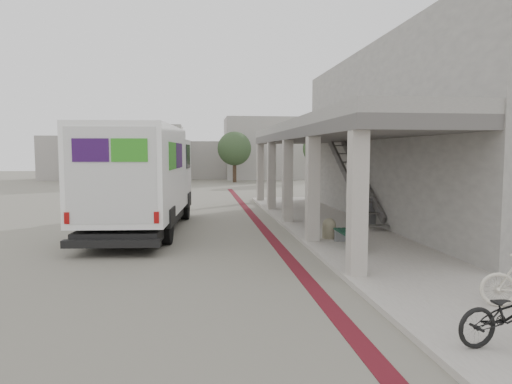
{
  "coord_description": "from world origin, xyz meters",
  "views": [
    {
      "loc": [
        -1.37,
        -13.14,
        2.85
      ],
      "look_at": [
        0.41,
        1.05,
        1.6
      ],
      "focal_mm": 32.0,
      "sensor_mm": 36.0,
      "label": 1
    }
  ],
  "objects": [
    {
      "name": "distant_backdrop",
      "position": [
        -2.84,
        35.89,
        2.7
      ],
      "size": [
        28.0,
        10.0,
        6.5
      ],
      "color": "gray",
      "rests_on": "ground"
    },
    {
      "name": "utility_cabinet",
      "position": [
        5.0,
        3.38,
        0.61
      ],
      "size": [
        0.46,
        0.6,
        0.99
      ],
      "primitive_type": "cube",
      "rotation": [
        0.0,
        0.0,
        0.02
      ],
      "color": "gray",
      "rests_on": "sidewalk"
    },
    {
      "name": "bicycle_black",
      "position": [
        3.02,
        -7.35,
        0.58
      ],
      "size": [
        1.8,
        0.8,
        0.91
      ],
      "primitive_type": "imported",
      "rotation": [
        0.0,
        0.0,
        1.69
      ],
      "color": "black",
      "rests_on": "sidewalk"
    },
    {
      "name": "tree_mid",
      "position": [
        2.0,
        30.0,
        3.18
      ],
      "size": [
        3.2,
        3.2,
        4.8
      ],
      "color": "#38281C",
      "rests_on": "ground"
    },
    {
      "name": "transit_building",
      "position": [
        6.83,
        4.5,
        3.4
      ],
      "size": [
        7.6,
        17.0,
        7.0
      ],
      "color": "slate",
      "rests_on": "ground"
    },
    {
      "name": "tree_right",
      "position": [
        10.0,
        29.0,
        3.18
      ],
      "size": [
        3.2,
        3.2,
        4.8
      ],
      "color": "#38281C",
      "rests_on": "ground"
    },
    {
      "name": "sidewalk",
      "position": [
        4.0,
        0.0,
        0.06
      ],
      "size": [
        4.4,
        28.0,
        0.12
      ],
      "primitive_type": "cube",
      "color": "gray",
      "rests_on": "ground"
    },
    {
      "name": "fedex_truck",
      "position": [
        -3.39,
        3.49,
        1.97
      ],
      "size": [
        3.36,
        8.86,
        3.7
      ],
      "rotation": [
        0.0,
        0.0,
        -0.08
      ],
      "color": "black",
      "rests_on": "ground"
    },
    {
      "name": "bollard_far",
      "position": [
        2.73,
        0.82,
        0.44
      ],
      "size": [
        0.43,
        0.43,
        0.64
      ],
      "color": "gray",
      "rests_on": "sidewalk"
    },
    {
      "name": "bench",
      "position": [
        2.91,
        -0.48,
        0.41
      ],
      "size": [
        0.4,
        1.73,
        0.4
      ],
      "rotation": [
        0.0,
        0.0,
        -0.02
      ],
      "color": "gray",
      "rests_on": "sidewalk"
    },
    {
      "name": "bollard_near",
      "position": [
        2.1,
        -3.42,
        0.4
      ],
      "size": [
        0.38,
        0.38,
        0.56
      ],
      "color": "gray",
      "rests_on": "sidewalk"
    },
    {
      "name": "tree_left",
      "position": [
        -5.0,
        28.0,
        3.18
      ],
      "size": [
        3.2,
        3.2,
        4.8
      ],
      "color": "#38281C",
      "rests_on": "ground"
    },
    {
      "name": "bike_lane_stripe",
      "position": [
        1.0,
        2.0,
        0.01
      ],
      "size": [
        0.35,
        40.0,
        0.01
      ],
      "primitive_type": "cube",
      "color": "#57111A",
      "rests_on": "ground"
    },
    {
      "name": "ground",
      "position": [
        0.0,
        0.0,
        0.0
      ],
      "size": [
        120.0,
        120.0,
        0.0
      ],
      "primitive_type": "plane",
      "color": "slate",
      "rests_on": "ground"
    }
  ]
}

